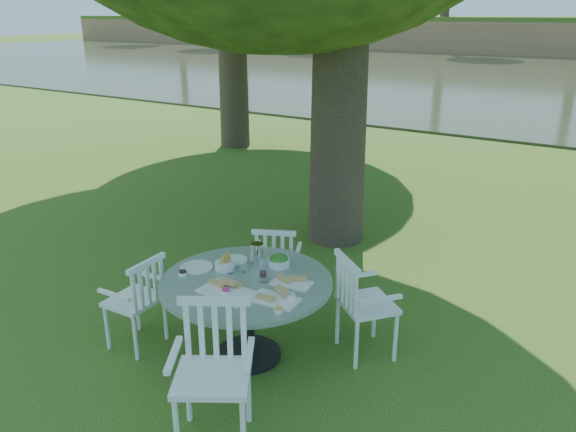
% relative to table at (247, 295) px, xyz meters
% --- Properties ---
extents(ground, '(140.00, 140.00, 0.00)m').
position_rel_table_xyz_m(ground, '(-0.35, 0.98, -0.59)').
color(ground, '#23430E').
rests_on(ground, ground).
extents(table, '(1.41, 1.41, 0.72)m').
position_rel_table_xyz_m(table, '(0.00, 0.00, 0.00)').
color(table, black).
rests_on(table, ground).
extents(chair_ne, '(0.62, 0.62, 0.90)m').
position_rel_table_xyz_m(chair_ne, '(0.75, 0.53, -0.06)').
color(chair_ne, white).
rests_on(chair_ne, ground).
extents(chair_nw, '(0.55, 0.54, 0.84)m').
position_rel_table_xyz_m(chair_nw, '(-0.30, 0.88, -0.10)').
color(chair_nw, white).
rests_on(chair_nw, ground).
extents(chair_sw, '(0.42, 0.45, 0.84)m').
position_rel_table_xyz_m(chair_sw, '(-0.85, -0.37, -0.09)').
color(chair_sw, white).
rests_on(chair_sw, ground).
extents(chair_se, '(0.66, 0.65, 0.98)m').
position_rel_table_xyz_m(chair_se, '(0.36, -0.84, -0.01)').
color(chair_se, white).
rests_on(chair_se, ground).
extents(tableware, '(1.22, 0.88, 0.22)m').
position_rel_table_xyz_m(tableware, '(-0.02, 0.08, 0.18)').
color(tableware, white).
rests_on(tableware, table).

